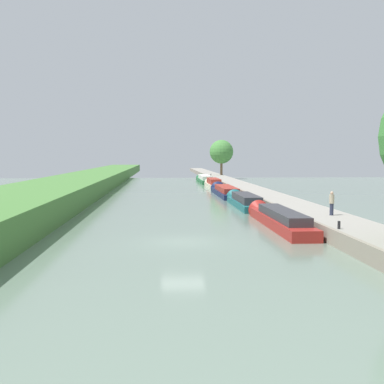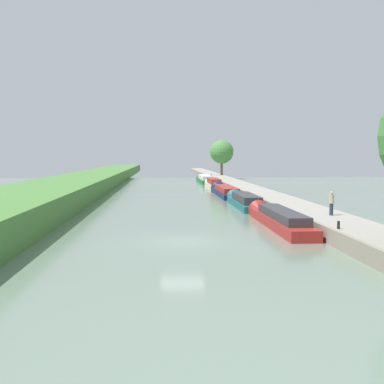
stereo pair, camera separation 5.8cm
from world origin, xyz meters
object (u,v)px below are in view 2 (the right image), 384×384
narrowboat_navy (225,191)px  mooring_bollard_far (211,175)px  mooring_bollard_near (339,225)px  narrowboat_green (205,179)px  narrowboat_cream (213,184)px  person_walking (331,203)px  narrowboat_red (278,218)px  narrowboat_teal (244,201)px

narrowboat_navy → mooring_bollard_far: 35.19m
narrowboat_navy → mooring_bollard_near: bearing=-86.8°
narrowboat_green → mooring_bollard_far: 7.48m
mooring_bollard_far → narrowboat_cream: bearing=-95.1°
mooring_bollard_near → mooring_bollard_far: bearing=90.0°
narrowboat_green → person_walking: bearing=-86.2°
person_walking → mooring_bollard_near: person_walking is taller
narrowboat_cream → mooring_bollard_near: size_ratio=25.42×
narrowboat_red → narrowboat_navy: 26.93m
narrowboat_green → mooring_bollard_far: narrowboat_green is taller
mooring_bollard_far → mooring_bollard_near: bearing=-90.0°
person_walking → mooring_bollard_near: 6.33m
narrowboat_teal → mooring_bollard_far: size_ratio=26.97×
person_walking → narrowboat_red: bearing=160.7°
narrowboat_navy → narrowboat_cream: narrowboat_cream is taller
person_walking → narrowboat_navy: bearing=97.5°
narrowboat_green → mooring_bollard_far: bearing=74.7°
narrowboat_red → narrowboat_teal: (-0.13, 13.34, -0.03)m
narrowboat_teal → narrowboat_cream: bearing=90.1°
mooring_bollard_near → narrowboat_green: bearing=91.8°
narrowboat_red → narrowboat_green: bearing=90.3°
narrowboat_teal → narrowboat_cream: 27.76m
narrowboat_navy → person_walking: bearing=-82.5°
narrowboat_teal → mooring_bollard_near: (1.81, -20.59, 0.59)m
narrowboat_red → narrowboat_green: 54.87m
narrowboat_teal → narrowboat_green: narrowboat_green is taller
narrowboat_cream → person_walking: (3.64, -42.31, 1.16)m
narrowboat_red → narrowboat_navy: (-0.24, 26.93, -0.05)m
narrowboat_navy → mooring_bollard_far: size_ratio=33.57×
narrowboat_green → person_walking: size_ratio=9.69×
narrowboat_cream → narrowboat_green: narrowboat_cream is taller
narrowboat_teal → narrowboat_cream: narrowboat_cream is taller
narrowboat_green → narrowboat_navy: bearing=-89.9°
narrowboat_navy → narrowboat_cream: size_ratio=1.32×
narrowboat_teal → mooring_bollard_far: bearing=87.9°
narrowboat_cream → narrowboat_green: (-0.11, 13.76, -0.01)m
narrowboat_cream → narrowboat_green: size_ratio=0.71×
narrowboat_teal → narrowboat_green: 41.53m
person_walking → narrowboat_green: bearing=93.8°
mooring_bollard_near → narrowboat_teal: bearing=95.0°
narrowboat_cream → person_walking: size_ratio=6.89×
narrowboat_cream → mooring_bollard_far: 21.05m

